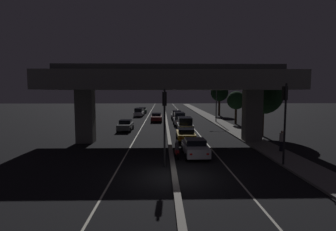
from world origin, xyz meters
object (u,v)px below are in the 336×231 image
car_silver_third (185,124)px  car_silver_fourth (179,119)px  car_grey_lead_oncoming (125,125)px  traffic_light_left_of_median (165,114)px  car_taxi_yellow_second (186,134)px  car_dark_green_fourth_oncoming (142,110)px  motorcycle_red_filtering_near (177,150)px  traffic_light_right_of_median (285,111)px  car_dark_red_second_oncoming (156,117)px  pedestrian_on_sidewalk (282,141)px  street_lamp (214,96)px  car_silver_fifth (177,115)px  car_white_lead (195,147)px  car_white_third_oncoming (139,112)px

car_silver_third → car_silver_fourth: (-0.24, 7.19, 0.02)m
car_silver_third → car_grey_lead_oncoming: car_silver_third is taller
traffic_light_left_of_median → car_grey_lead_oncoming: size_ratio=1.28×
car_taxi_yellow_second → car_dark_green_fourth_oncoming: size_ratio=0.92×
motorcycle_red_filtering_near → car_silver_third: bearing=-12.0°
traffic_light_right_of_median → motorcycle_red_filtering_near: size_ratio=3.07×
traffic_light_left_of_median → car_dark_red_second_oncoming: traffic_light_left_of_median is taller
pedestrian_on_sidewalk → motorcycle_red_filtering_near: bearing=-170.8°
car_grey_lead_oncoming → street_lamp: bearing=124.9°
car_silver_third → car_grey_lead_oncoming: (-7.82, 1.35, -0.27)m
car_grey_lead_oncoming → car_dark_green_fourth_oncoming: 28.88m
car_silver_fourth → car_silver_fifth: 7.88m
car_silver_third → traffic_light_left_of_median: bearing=170.1°
traffic_light_left_of_median → car_white_lead: 4.77m
car_taxi_yellow_second → pedestrian_on_sidewalk: 9.64m
street_lamp → car_dark_green_fourth_oncoming: 24.14m
car_dark_green_fourth_oncoming → car_dark_red_second_oncoming: bearing=9.9°
car_taxi_yellow_second → motorcycle_red_filtering_near: size_ratio=2.26×
car_silver_third → car_silver_fifth: 15.07m
street_lamp → car_silver_fourth: street_lamp is taller
car_dark_green_fourth_oncoming → car_silver_third: bearing=12.4°
traffic_light_right_of_median → car_silver_fourth: 23.60m
car_silver_third → street_lamp: bearing=-28.6°
street_lamp → car_silver_fifth: bearing=143.6°
car_silver_third → car_dark_green_fourth_oncoming: car_silver_third is taller
car_white_lead → car_grey_lead_oncoming: car_grey_lead_oncoming is taller
car_silver_third → car_silver_fifth: bearing=1.1°
car_white_lead → car_dark_red_second_oncoming: size_ratio=0.92×
car_silver_fifth → car_grey_lead_oncoming: size_ratio=0.95×
car_silver_fifth → car_dark_red_second_oncoming: (-3.67, -3.00, -0.10)m
car_dark_red_second_oncoming → car_white_third_oncoming: size_ratio=0.98×
car_taxi_yellow_second → car_silver_fourth: car_silver_fourth is taller
traffic_light_right_of_median → car_dark_green_fourth_oncoming: 47.72m
car_grey_lead_oncoming → car_white_third_oncoming: bearing=-179.4°
car_dark_red_second_oncoming → traffic_light_right_of_median: bearing=18.5°
car_dark_green_fourth_oncoming → traffic_light_left_of_median: bearing=4.3°
car_white_lead → car_taxi_yellow_second: size_ratio=1.00×
street_lamp → motorcycle_red_filtering_near: 25.08m
car_silver_fifth → car_grey_lead_oncoming: car_silver_fifth is taller
street_lamp → car_silver_third: 12.58m
car_silver_third → motorcycle_red_filtering_near: (-1.76, -13.00, -0.40)m
motorcycle_red_filtering_near → pedestrian_on_sidewalk: bearing=-85.0°
car_white_third_oncoming → traffic_light_left_of_median: bearing=9.8°
car_dark_green_fourth_oncoming → car_white_third_oncoming: bearing=-2.2°
street_lamp → car_taxi_yellow_second: 17.85m
car_taxi_yellow_second → car_dark_red_second_oncoming: (-3.51, 17.77, 0.09)m
car_white_third_oncoming → car_dark_green_fourth_oncoming: (0.05, 8.70, -0.21)m
car_silver_third → motorcycle_red_filtering_near: bearing=172.4°
traffic_light_right_of_median → car_grey_lead_oncoming: size_ratio=1.37×
motorcycle_red_filtering_near → pedestrian_on_sidewalk: 9.14m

